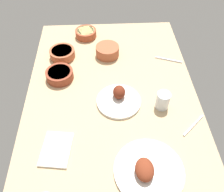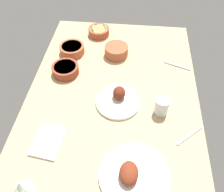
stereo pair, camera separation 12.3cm
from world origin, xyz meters
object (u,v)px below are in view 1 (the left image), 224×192
at_px(water_tumbler, 163,100).
at_px(folded_napkin, 57,149).
at_px(bowl_sauce, 60,75).
at_px(bowl_potatoes, 86,33).
at_px(fork_loose, 193,125).
at_px(spoon_loose, 168,60).
at_px(bowl_onions, 107,51).
at_px(bowl_soup, 62,53).
at_px(plate_center_main, 119,99).
at_px(plate_near_viewer, 148,170).

bearing_deg(water_tumbler, folded_napkin, 113.47).
bearing_deg(bowl_sauce, bowl_potatoes, -19.33).
bearing_deg(water_tumbler, bowl_sauce, 66.54).
height_order(bowl_sauce, fork_loose, bowl_sauce).
xyz_separation_m(folded_napkin, spoon_loose, (0.57, -0.62, -0.00)).
xyz_separation_m(bowl_potatoes, spoon_loose, (-0.27, -0.50, -0.02)).
bearing_deg(bowl_potatoes, spoon_loose, -118.14).
bearing_deg(bowl_potatoes, water_tumbler, -147.65).
distance_m(bowl_sauce, bowl_potatoes, 0.41).
bearing_deg(spoon_loose, folded_napkin, 63.39).
bearing_deg(fork_loose, bowl_potatoes, 83.42).
xyz_separation_m(bowl_onions, bowl_potatoes, (0.20, 0.14, -0.01)).
xyz_separation_m(bowl_potatoes, water_tumbler, (-0.62, -0.39, 0.02)).
bearing_deg(folded_napkin, bowl_soup, 2.29).
height_order(plate_center_main, bowl_sauce, plate_center_main).
relative_size(bowl_potatoes, folded_napkin, 0.81).
height_order(bowl_onions, water_tumbler, water_tumbler).
relative_size(bowl_sauce, water_tumbler, 1.63).
distance_m(plate_center_main, folded_napkin, 0.39).
bearing_deg(fork_loose, plate_center_main, 112.09).
bearing_deg(fork_loose, bowl_sauce, 110.12).
relative_size(bowl_potatoes, fork_loose, 0.85).
height_order(bowl_sauce, bowl_onions, bowl_onions).
height_order(plate_center_main, folded_napkin, plate_center_main).
height_order(plate_near_viewer, folded_napkin, plate_near_viewer).
distance_m(folded_napkin, spoon_loose, 0.84).
bearing_deg(fork_loose, spoon_loose, 50.82).
bearing_deg(fork_loose, plate_near_viewer, 179.02).
xyz_separation_m(plate_near_viewer, folded_napkin, (0.12, 0.38, -0.01)).
height_order(bowl_sauce, bowl_potatoes, bowl_sauce).
relative_size(plate_center_main, bowl_sauce, 1.50).
distance_m(plate_near_viewer, water_tumbler, 0.36).
bearing_deg(water_tumbler, bowl_soup, 51.97).
height_order(plate_center_main, bowl_onions, plate_center_main).
bearing_deg(bowl_onions, plate_near_viewer, -169.92).
height_order(plate_center_main, bowl_potatoes, plate_center_main).
distance_m(plate_near_viewer, bowl_potatoes, 1.00).
height_order(plate_near_viewer, water_tumbler, water_tumbler).
height_order(bowl_potatoes, folded_napkin, bowl_potatoes).
relative_size(bowl_onions, folded_napkin, 0.83).
xyz_separation_m(bowl_onions, spoon_loose, (-0.07, -0.37, -0.03)).
relative_size(plate_center_main, folded_napkin, 1.33).
bearing_deg(spoon_loose, plate_center_main, 64.05).
bearing_deg(water_tumbler, plate_center_main, 78.14).
bearing_deg(bowl_soup, folded_napkin, -177.71).
relative_size(plate_center_main, spoon_loose, 1.41).
relative_size(bowl_soup, water_tumbler, 1.62).
distance_m(bowl_onions, bowl_potatoes, 0.24).
bearing_deg(fork_loose, bowl_soup, 99.12).
relative_size(bowl_sauce, spoon_loose, 0.94).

